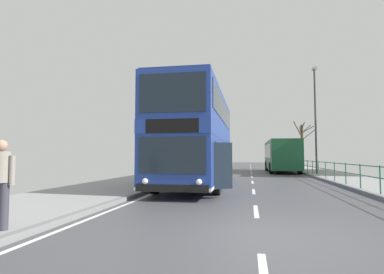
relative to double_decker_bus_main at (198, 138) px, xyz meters
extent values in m
cube|color=#46464B|center=(2.69, -9.22, -2.41)|extent=(8.40, 140.00, 0.06)
cube|color=silver|center=(2.69, -6.62, -2.38)|extent=(0.12, 2.00, 0.00)
cube|color=silver|center=(2.69, -1.82, -2.38)|extent=(0.12, 2.00, 0.00)
cube|color=silver|center=(2.69, 2.98, -2.38)|extent=(0.12, 2.00, 0.00)
cube|color=silver|center=(2.69, 7.78, -2.38)|extent=(0.12, 2.00, 0.00)
cube|color=silver|center=(2.69, 12.58, -2.38)|extent=(0.12, 2.00, 0.00)
cube|color=silver|center=(2.69, 17.38, -2.38)|extent=(0.12, 2.00, 0.00)
cube|color=silver|center=(2.69, 22.18, -2.38)|extent=(0.12, 2.00, 0.00)
cube|color=silver|center=(2.69, 26.98, -2.38)|extent=(0.12, 2.00, 0.00)
cube|color=silver|center=(2.69, 31.78, -2.38)|extent=(0.12, 2.00, 0.00)
cube|color=silver|center=(2.69, 36.58, -2.38)|extent=(0.12, 2.00, 0.00)
cube|color=silver|center=(2.69, 41.38, -2.38)|extent=(0.12, 2.00, 0.00)
cube|color=silver|center=(-1.26, -9.22, -2.38)|extent=(0.12, 133.00, 0.00)
cube|color=slate|center=(-1.61, -9.22, -2.31)|extent=(0.20, 140.00, 0.14)
cube|color=navy|center=(0.00, 0.02, -1.08)|extent=(2.62, 10.93, 1.90)
cube|color=navy|center=(0.00, 0.02, 0.11)|extent=(2.63, 10.99, 0.50)
cube|color=navy|center=(0.00, 0.02, 1.23)|extent=(2.62, 10.93, 1.73)
cube|color=navy|center=(0.00, 0.02, 2.13)|extent=(2.54, 10.60, 0.08)
cube|color=#19232D|center=(0.02, -5.46, -0.86)|extent=(2.27, 0.04, 1.21)
cube|color=black|center=(0.02, -5.46, 0.11)|extent=(1.80, 0.04, 0.48)
cube|color=#19232D|center=(0.02, -5.46, 1.23)|extent=(2.27, 0.04, 1.32)
cube|color=black|center=(0.02, -5.46, -1.93)|extent=(2.45, 0.09, 0.24)
cube|color=silver|center=(0.00, 0.02, -1.97)|extent=(2.65, 10.99, 0.10)
cube|color=#19232D|center=(1.30, 0.29, -0.82)|extent=(0.06, 8.52, 0.99)
cube|color=#19232D|center=(1.30, 0.02, 1.31)|extent=(0.06, 9.83, 1.04)
cube|color=#19232D|center=(-1.30, 0.28, -0.82)|extent=(0.06, 8.52, 0.99)
cube|color=#19232D|center=(-1.30, 0.01, 1.31)|extent=(0.06, 9.83, 1.04)
sphere|color=white|center=(0.92, -5.47, -1.71)|extent=(0.20, 0.20, 0.20)
sphere|color=white|center=(-0.88, -5.48, -1.71)|extent=(0.20, 0.20, 0.20)
cube|color=#19232D|center=(1.58, -4.39, -1.22)|extent=(0.68, 0.49, 1.63)
cube|color=black|center=(1.24, -4.09, -1.22)|extent=(0.10, 0.90, 1.63)
cylinder|color=black|center=(1.25, -3.24, -1.86)|extent=(0.30, 1.04, 1.04)
cylinder|color=black|center=(-1.23, -3.25, -1.86)|extent=(0.30, 1.04, 1.04)
cylinder|color=black|center=(1.22, 3.58, -1.86)|extent=(0.30, 1.04, 1.04)
cylinder|color=black|center=(-1.26, 3.57, -1.86)|extent=(0.30, 1.04, 1.04)
cube|color=#19512D|center=(5.49, 15.17, -0.76)|extent=(2.57, 9.55, 2.60)
cube|color=#19232D|center=(4.23, 15.16, -0.40)|extent=(0.08, 8.10, 1.25)
cube|color=#19232D|center=(6.75, 15.18, -0.40)|extent=(0.08, 8.10, 1.25)
cube|color=#19232D|center=(5.46, 19.95, -0.50)|extent=(2.15, 0.05, 1.56)
cylinder|color=black|center=(4.27, 17.93, -1.90)|extent=(0.29, 0.96, 0.96)
cylinder|color=black|center=(6.67, 17.94, -1.90)|extent=(0.29, 0.96, 0.96)
cylinder|color=black|center=(4.31, 12.19, -1.90)|extent=(0.29, 0.96, 0.96)
cylinder|color=black|center=(6.71, 12.21, -1.90)|extent=(0.29, 0.96, 0.96)
cylinder|color=#236B4C|center=(7.14, -3.12, -1.73)|extent=(0.05, 0.05, 1.03)
cylinder|color=#236B4C|center=(7.14, -1.08, -1.73)|extent=(0.05, 0.05, 1.03)
cylinder|color=#236B4C|center=(7.14, 0.95, -1.73)|extent=(0.05, 0.05, 1.03)
cylinder|color=#236B4C|center=(7.14, 2.99, -1.73)|extent=(0.05, 0.05, 1.03)
cylinder|color=#236B4C|center=(7.14, 5.02, -1.73)|extent=(0.05, 0.05, 1.03)
cylinder|color=#236B4C|center=(7.14, 7.06, -1.73)|extent=(0.05, 0.05, 1.03)
cylinder|color=#236B4C|center=(7.14, 9.09, -1.73)|extent=(0.05, 0.05, 1.03)
cylinder|color=#236B4C|center=(7.14, 11.13, -1.73)|extent=(0.05, 0.05, 1.03)
cylinder|color=#236B4C|center=(7.14, 13.16, -1.73)|extent=(0.05, 0.05, 1.03)
cylinder|color=#236B4C|center=(7.14, 15.20, -1.73)|extent=(0.05, 0.05, 1.03)
cylinder|color=#236B4C|center=(7.14, 17.23, -1.73)|extent=(0.05, 0.05, 1.03)
cylinder|color=#236B4C|center=(7.14, 19.27, -1.73)|extent=(0.05, 0.05, 1.03)
cylinder|color=#236B4C|center=(7.14, 4.01, -1.27)|extent=(0.04, 30.52, 0.04)
cylinder|color=#236B4C|center=(7.14, 4.01, -1.68)|extent=(0.04, 30.52, 0.04)
cylinder|color=#383842|center=(-1.94, -10.32, -1.79)|extent=(0.18, 0.18, 0.91)
cylinder|color=gray|center=(-2.03, -10.33, -1.08)|extent=(0.39, 0.39, 0.58)
cylinder|color=gray|center=(-1.81, -10.30, -1.14)|extent=(0.11, 0.11, 0.55)
sphere|color=tan|center=(-2.03, -10.33, -0.69)|extent=(0.25, 0.25, 0.22)
cylinder|color=#38383D|center=(7.68, 10.33, 1.85)|extent=(0.14, 0.14, 8.18)
cube|color=#B2B2AD|center=(7.68, 10.33, 6.06)|extent=(0.28, 0.60, 0.20)
cylinder|color=#4C3D2D|center=(8.56, 22.41, 0.26)|extent=(0.31, 0.31, 5.00)
cylinder|color=#4C3D2D|center=(9.17, 22.05, 2.18)|extent=(1.28, 0.81, 0.76)
cylinder|color=#4C3D2D|center=(8.61, 21.78, 2.60)|extent=(0.21, 1.32, 0.74)
cylinder|color=#4C3D2D|center=(8.03, 21.83, 2.19)|extent=(1.20, 1.29, 1.78)
cylinder|color=#4C3D2D|center=(9.01, 22.19, 2.23)|extent=(0.98, 0.53, 0.93)
cylinder|color=#4C3D2D|center=(9.30, 22.49, 1.58)|extent=(1.53, 0.24, 1.24)
cylinder|color=#4C3D2D|center=(8.53, 23.05, 1.93)|extent=(0.16, 1.35, 1.52)
camera|label=1|loc=(2.52, -15.41, -0.89)|focal=29.21mm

